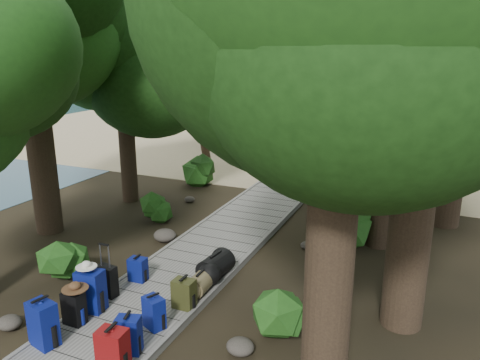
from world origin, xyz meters
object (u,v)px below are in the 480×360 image
at_px(backpack_right_a, 113,349).
at_px(duffel_right_khaki, 200,283).
at_px(duffel_right_black, 216,266).
at_px(backpack_right_d, 184,292).
at_px(kayak, 246,153).
at_px(backpack_left_c, 91,289).
at_px(backpack_right_b, 129,333).
at_px(sun_lounger, 412,162).
at_px(backpack_left_a, 43,322).
at_px(lone_suitcase_on_sand, 317,164).
at_px(backpack_left_d, 138,268).
at_px(backpack_left_b, 74,306).
at_px(backpack_right_c, 154,311).
at_px(suitcase_on_boardwalk, 107,281).

height_order(backpack_right_a, duffel_right_khaki, backpack_right_a).
height_order(backpack_right_a, duffel_right_black, backpack_right_a).
distance_m(backpack_right_d, kayak, 12.64).
bearing_deg(backpack_left_c, backpack_right_d, 21.19).
xyz_separation_m(backpack_right_b, duffel_right_black, (0.13, 2.73, -0.09)).
height_order(backpack_right_b, sun_lounger, backpack_right_b).
height_order(backpack_left_a, duffel_right_khaki, backpack_left_a).
bearing_deg(kayak, backpack_left_c, -75.81).
bearing_deg(backpack_right_a, lone_suitcase_on_sand, 86.30).
bearing_deg(backpack_left_d, backpack_right_a, -65.22).
height_order(backpack_left_d, backpack_right_b, backpack_right_b).
distance_m(kayak, sun_lounger, 6.91).
relative_size(backpack_left_b, kayak, 0.22).
bearing_deg(backpack_left_b, backpack_left_c, 92.12).
distance_m(backpack_right_b, backpack_right_d, 1.47).
xyz_separation_m(backpack_left_a, backpack_left_c, (-0.00, 1.11, 0.01)).
bearing_deg(backpack_left_a, duffel_right_khaki, 71.59).
height_order(backpack_left_c, backpack_right_d, backpack_left_c).
bearing_deg(backpack_left_c, backpack_right_c, -6.23).
relative_size(backpack_right_c, suitcase_on_boardwalk, 1.01).
bearing_deg(backpack_left_b, backpack_left_a, -90.57).
distance_m(backpack_right_a, suitcase_on_boardwalk, 2.27).
bearing_deg(backpack_left_d, duffel_right_khaki, -0.82).
bearing_deg(sun_lounger, backpack_right_d, -87.64).
distance_m(backpack_left_d, lone_suitcase_on_sand, 10.05).
bearing_deg(sun_lounger, backpack_right_b, -86.72).
relative_size(backpack_right_b, duffel_right_khaki, 1.13).
relative_size(backpack_left_a, sun_lounger, 0.40).
xyz_separation_m(backpack_right_a, backpack_right_d, (0.05, 1.93, -0.08)).
height_order(backpack_right_c, backpack_right_d, backpack_right_c).
height_order(backpack_left_b, backpack_right_d, backpack_left_b).
bearing_deg(backpack_right_b, backpack_left_a, 179.48).
height_order(backpack_left_b, backpack_left_d, backpack_left_b).
xyz_separation_m(backpack_left_d, backpack_right_b, (1.24, -1.98, 0.07)).
height_order(backpack_right_b, duffel_right_black, backpack_right_b).
height_order(backpack_left_a, backpack_right_d, backpack_left_a).
height_order(backpack_right_c, sun_lounger, backpack_right_c).
relative_size(backpack_left_c, suitcase_on_boardwalk, 1.40).
xyz_separation_m(backpack_right_b, backpack_right_c, (-0.02, 0.71, -0.02)).
distance_m(backpack_right_a, duffel_right_khaki, 2.52).
distance_m(backpack_left_c, backpack_left_d, 1.27).
relative_size(backpack_right_a, lone_suitcase_on_sand, 1.13).
relative_size(backpack_left_c, duffel_right_khaki, 1.45).
relative_size(backpack_left_d, lone_suitcase_on_sand, 0.79).
xyz_separation_m(duffel_right_khaki, kayak, (-3.89, 11.46, -0.15)).
height_order(backpack_right_b, backpack_right_c, backpack_right_b).
height_order(backpack_right_a, backpack_right_c, backpack_right_a).
xyz_separation_m(duffel_right_black, suitcase_on_boardwalk, (-1.55, -1.49, 0.06)).
height_order(backpack_left_c, lone_suitcase_on_sand, backpack_left_c).
bearing_deg(backpack_right_a, backpack_left_c, 135.18).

